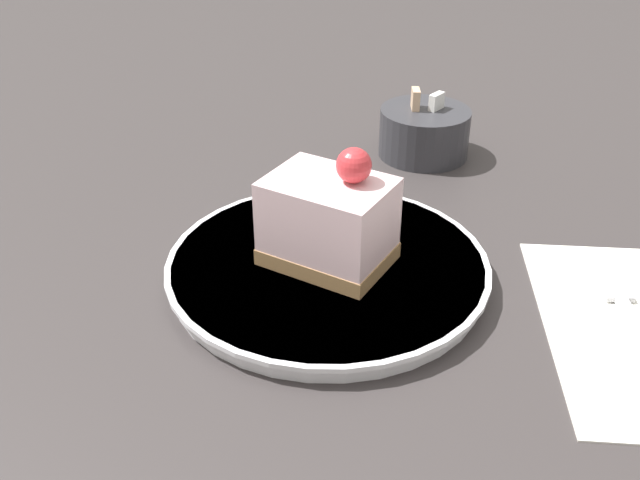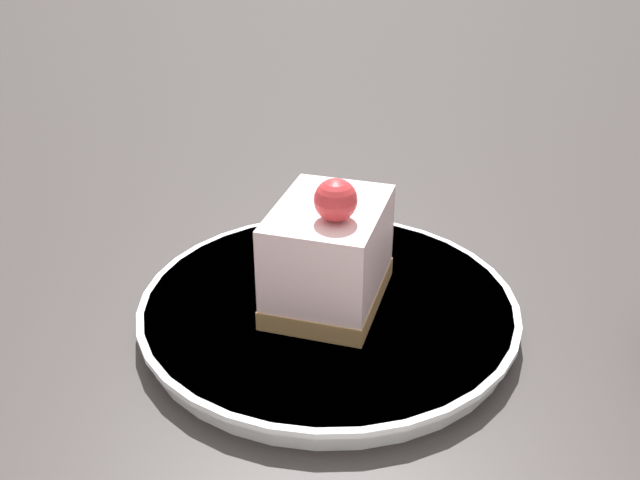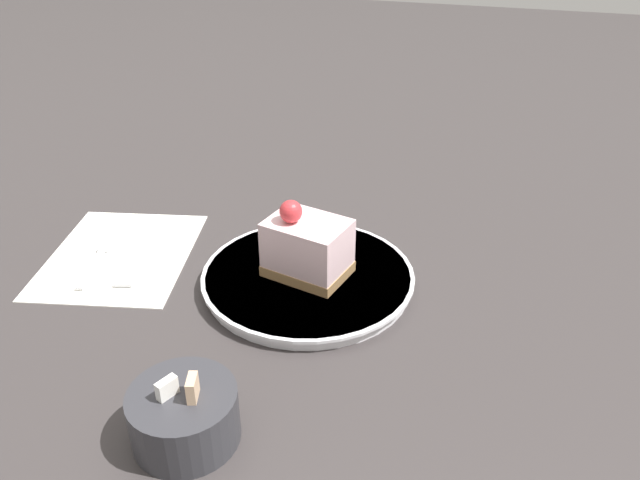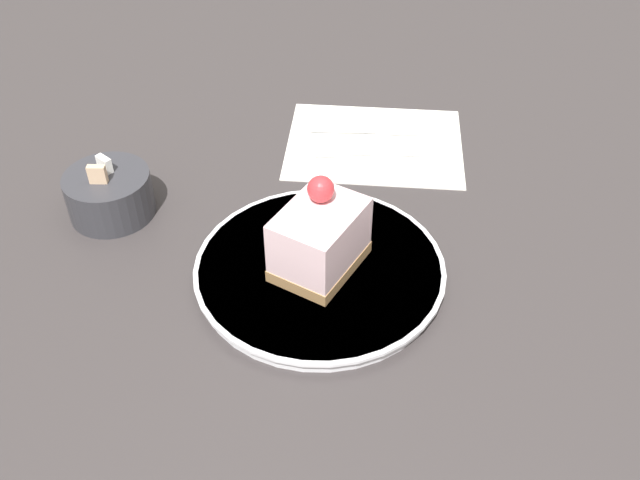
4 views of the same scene
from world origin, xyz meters
TOP-DOWN VIEW (x-y plane):
  - ground_plane at (0.00, 0.00)m, footprint 4.00×4.00m
  - plate at (0.01, 0.00)m, footprint 0.27×0.27m
  - cake_slice at (0.01, 0.00)m, footprint 0.11×0.09m
  - napkin at (0.27, 0.01)m, footprint 0.23×0.27m
  - fork at (0.24, 0.02)m, footprint 0.06×0.15m
  - knife at (0.30, -0.00)m, footprint 0.06×0.17m
  - sugar_bowl at (0.04, 0.27)m, footprint 0.10×0.10m

SIDE VIEW (x-z plane):
  - ground_plane at x=0.00m, z-range 0.00..0.00m
  - napkin at x=0.27m, z-range 0.00..0.00m
  - fork at x=0.24m, z-range 0.00..0.01m
  - knife at x=0.30m, z-range 0.00..0.01m
  - plate at x=0.01m, z-range 0.00..0.02m
  - sugar_bowl at x=0.04m, z-range -0.01..0.06m
  - cake_slice at x=0.01m, z-range 0.01..0.11m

